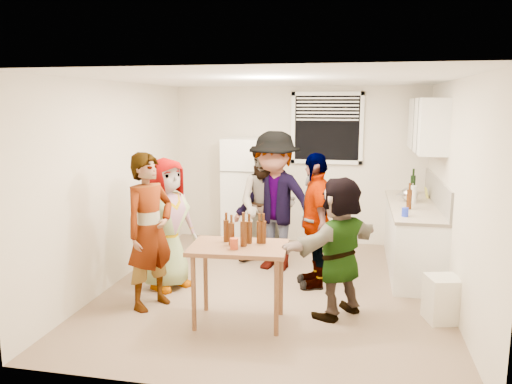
% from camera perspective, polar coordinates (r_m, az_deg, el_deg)
% --- Properties ---
extents(room, '(4.00, 4.50, 2.50)m').
position_cam_1_polar(room, '(6.19, 2.12, -11.06)').
color(room, beige).
rests_on(room, ground).
extents(window, '(1.12, 0.10, 1.06)m').
position_cam_1_polar(window, '(7.93, 8.11, 7.24)').
color(window, white).
rests_on(window, room).
extents(refrigerator, '(0.70, 0.70, 1.70)m').
position_cam_1_polar(refrigerator, '(7.88, -0.96, 0.00)').
color(refrigerator, white).
rests_on(refrigerator, ground).
extents(counter_lower, '(0.60, 2.20, 0.86)m').
position_cam_1_polar(counter_lower, '(7.12, 17.40, -5.04)').
color(counter_lower, white).
rests_on(counter_lower, ground).
extents(countertop, '(0.64, 2.22, 0.04)m').
position_cam_1_polar(countertop, '(7.02, 17.59, -1.49)').
color(countertop, beige).
rests_on(countertop, counter_lower).
extents(backsplash, '(0.03, 2.20, 0.36)m').
position_cam_1_polar(backsplash, '(7.02, 19.99, 0.03)').
color(backsplash, beige).
rests_on(backsplash, countertop).
extents(upper_cabinets, '(0.34, 1.60, 0.70)m').
position_cam_1_polar(upper_cabinets, '(7.11, 18.94, 7.28)').
color(upper_cabinets, white).
rests_on(upper_cabinets, room).
extents(kettle, '(0.32, 0.29, 0.22)m').
position_cam_1_polar(kettle, '(7.20, 17.05, -1.02)').
color(kettle, silver).
rests_on(kettle, countertop).
extents(paper_towel, '(0.11, 0.11, 0.24)m').
position_cam_1_polar(paper_towel, '(7.08, 17.38, -1.21)').
color(paper_towel, white).
rests_on(paper_towel, countertop).
extents(wine_bottle, '(0.07, 0.07, 0.29)m').
position_cam_1_polar(wine_bottle, '(7.73, 17.43, -0.29)').
color(wine_bottle, black).
rests_on(wine_bottle, countertop).
extents(beer_bottle_counter, '(0.07, 0.07, 0.25)m').
position_cam_1_polar(beer_bottle_counter, '(6.67, 17.04, -1.88)').
color(beer_bottle_counter, '#47230C').
rests_on(beer_bottle_counter, countertop).
extents(blue_cup, '(0.08, 0.08, 0.11)m').
position_cam_1_polar(blue_cup, '(6.23, 16.64, -2.70)').
color(blue_cup, '#1D31D3').
rests_on(blue_cup, countertop).
extents(picture_frame, '(0.02, 0.17, 0.14)m').
position_cam_1_polar(picture_frame, '(7.54, 18.89, -0.07)').
color(picture_frame, gold).
rests_on(picture_frame, countertop).
extents(trash_bin, '(0.40, 0.40, 0.47)m').
position_cam_1_polar(trash_bin, '(5.62, 20.56, -11.26)').
color(trash_bin, white).
rests_on(trash_bin, ground).
extents(serving_table, '(1.01, 0.71, 0.82)m').
position_cam_1_polar(serving_table, '(5.34, -1.94, -14.62)').
color(serving_table, brown).
rests_on(serving_table, ground).
extents(beer_bottle_table, '(0.07, 0.07, 0.26)m').
position_cam_1_polar(beer_bottle_table, '(5.04, -1.43, -6.19)').
color(beer_bottle_table, '#47230C').
rests_on(beer_bottle_table, serving_table).
extents(red_cup, '(0.08, 0.08, 0.11)m').
position_cam_1_polar(red_cup, '(4.94, -2.53, -6.53)').
color(red_cup, '#A93B1B').
rests_on(red_cup, serving_table).
extents(guest_grey, '(1.77, 1.53, 0.51)m').
position_cam_1_polar(guest_grey, '(6.37, -9.91, -10.59)').
color(guest_grey, '#989898').
rests_on(guest_grey, ground).
extents(guest_stripe, '(1.82, 1.31, 0.41)m').
position_cam_1_polar(guest_stripe, '(5.85, -11.73, -12.59)').
color(guest_stripe, '#141933').
rests_on(guest_stripe, ground).
extents(guest_back_left, '(1.06, 1.80, 0.65)m').
position_cam_1_polar(guest_back_left, '(7.05, 1.23, -8.37)').
color(guest_back_left, brown).
rests_on(guest_back_left, ground).
extents(guest_back_right, '(1.75, 2.17, 0.70)m').
position_cam_1_polar(guest_back_right, '(6.92, 2.09, -8.74)').
color(guest_back_right, '#3E3E43').
rests_on(guest_back_right, ground).
extents(guest_black, '(1.85, 1.36, 0.40)m').
position_cam_1_polar(guest_black, '(6.37, 6.62, -10.51)').
color(guest_black, black).
rests_on(guest_black, ground).
extents(guest_orange, '(2.04, 2.02, 0.44)m').
position_cam_1_polar(guest_orange, '(5.58, 9.28, -13.64)').
color(guest_orange, '#E88A46').
rests_on(guest_orange, ground).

